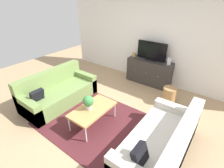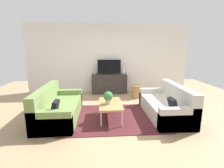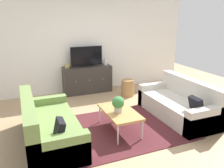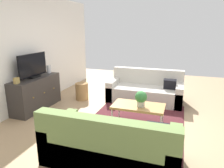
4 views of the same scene
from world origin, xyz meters
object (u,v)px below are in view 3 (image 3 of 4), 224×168
at_px(potted_plant, 118,104).
at_px(wicker_basket, 128,88).
at_px(tv_console, 87,79).
at_px(couch_left_side, 46,128).
at_px(mantel_clock, 67,66).
at_px(coffee_table, 120,112).
at_px(glass_vase, 106,62).
at_px(flat_screen_tv, 87,57).
at_px(couch_right_side, 180,105).

bearing_deg(potted_plant, wicker_basket, 58.99).
height_order(tv_console, wicker_basket, tv_console).
height_order(couch_left_side, mantel_clock, mantel_clock).
relative_size(couch_left_side, coffee_table, 1.87).
relative_size(tv_console, glass_vase, 6.86).
bearing_deg(tv_console, couch_left_side, -121.63).
relative_size(couch_left_side, flat_screen_tv, 2.10).
relative_size(tv_console, mantel_clock, 10.54).
height_order(tv_console, mantel_clock, mantel_clock).
bearing_deg(flat_screen_tv, glass_vase, -2.03).
height_order(couch_right_side, mantel_clock, mantel_clock).
distance_m(tv_console, wicker_basket, 1.19).
xyz_separation_m(couch_right_side, potted_plant, (-1.58, -0.17, 0.32)).
bearing_deg(tv_console, coffee_table, -92.30).
bearing_deg(mantel_clock, tv_console, -0.00).
bearing_deg(coffee_table, couch_left_side, 175.30).
height_order(tv_console, glass_vase, glass_vase).
bearing_deg(potted_plant, flat_screen_tv, 86.49).
height_order(couch_left_side, couch_right_side, same).
distance_m(tv_console, glass_vase, 0.74).
relative_size(couch_right_side, wicker_basket, 4.15).
bearing_deg(coffee_table, wicker_basket, 59.55).
distance_m(couch_right_side, potted_plant, 1.62).
relative_size(couch_left_side, glass_vase, 9.50).
xyz_separation_m(potted_plant, glass_vase, (0.72, 2.54, 0.27)).
relative_size(couch_right_side, flat_screen_tv, 2.10).
relative_size(potted_plant, mantel_clock, 2.39).
height_order(flat_screen_tv, glass_vase, flat_screen_tv).
relative_size(coffee_table, mantel_clock, 7.79).
relative_size(potted_plant, flat_screen_tv, 0.35).
xyz_separation_m(couch_left_side, tv_console, (1.46, 2.37, 0.11)).
distance_m(flat_screen_tv, wicker_basket, 1.45).
height_order(couch_left_side, coffee_table, couch_left_side).
bearing_deg(tv_console, mantel_clock, 180.00).
relative_size(tv_console, flat_screen_tv, 1.52).
bearing_deg(wicker_basket, couch_right_side, -73.51).
bearing_deg(mantel_clock, flat_screen_tv, 2.03).
relative_size(tv_console, wicker_basket, 3.00).
height_order(flat_screen_tv, wicker_basket, flat_screen_tv).
distance_m(potted_plant, flat_screen_tv, 2.61).
height_order(coffee_table, flat_screen_tv, flat_screen_tv).
bearing_deg(potted_plant, mantel_clock, 99.12).
xyz_separation_m(couch_left_side, coffee_table, (1.36, -0.11, 0.12)).
bearing_deg(coffee_table, potted_plant, -135.34).
bearing_deg(couch_left_side, glass_vase, 49.51).
height_order(coffee_table, mantel_clock, mantel_clock).
bearing_deg(couch_right_side, glass_vase, 109.81).
xyz_separation_m(coffee_table, tv_console, (0.10, 2.49, -0.01)).
bearing_deg(wicker_basket, mantel_clock, 154.06).
xyz_separation_m(potted_plant, tv_console, (0.16, 2.54, -0.21)).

